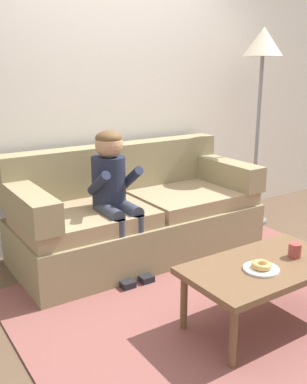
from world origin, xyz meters
The scene contains 10 objects.
ground centered at (0.00, 0.00, 0.00)m, with size 10.00×10.00×0.00m, color brown.
wall_back centered at (0.00, 1.40, 1.40)m, with size 8.00×0.10×2.80m, color silver.
area_rug centered at (0.00, -0.25, 0.01)m, with size 2.67×2.09×0.01m, color brown.
couch centered at (-0.05, 0.84, 0.33)m, with size 2.05×0.90×0.90m.
coffee_table centered at (0.03, -0.53, 0.37)m, with size 1.00×0.55×0.41m.
person_child centered at (-0.36, 0.64, 0.67)m, with size 0.34×0.58×1.10m.
plate centered at (-0.05, -0.58, 0.42)m, with size 0.21×0.21×0.01m, color white.
donut centered at (-0.05, -0.58, 0.44)m, with size 0.12×0.12×0.04m, color tan.
mug centered at (0.26, -0.56, 0.45)m, with size 0.08×0.08×0.09m, color #993D38.
floor_lamp centered at (1.36, 0.86, 1.61)m, with size 0.37×0.37×1.91m.
Camera 1 is at (-1.86, -2.19, 1.56)m, focal length 41.12 mm.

